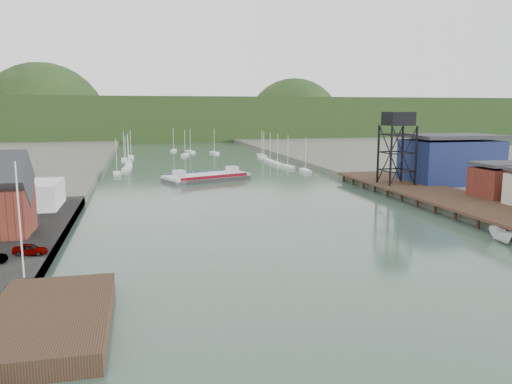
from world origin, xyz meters
name	(u,v)px	position (x,y,z in m)	size (l,w,h in m)	color
ground	(363,301)	(0.00, 0.00, 0.00)	(600.00, 600.00, 0.00)	#314C3E
west_stage	(49,320)	(-29.00, 0.00, 0.90)	(10.00, 18.00, 1.80)	black
east_pier	(436,194)	(37.00, 45.00, 1.90)	(14.00, 70.00, 2.45)	black
white_shed	(6,196)	(-44.00, 50.00, 3.85)	(18.00, 12.00, 4.50)	silver
flagpole	(20,221)	(-33.00, 10.00, 7.60)	(0.16, 0.16, 12.00)	silver
lift_tower	(398,123)	(35.00, 58.00, 15.65)	(6.50, 6.50, 16.00)	black
blue_shed	(450,159)	(50.00, 60.00, 7.06)	(20.50, 14.50, 11.30)	#0D123C
marina_sailboats	(199,160)	(0.08, 138.46, 0.35)	(57.71, 92.65, 0.90)	silver
distant_hills	(165,122)	(-3.98, 301.35, 10.38)	(500.00, 120.00, 80.00)	#1B3316
chain_ferry	(207,177)	(-3.82, 88.10, 0.92)	(24.10, 16.66, 3.22)	#49484B
motorboat	(501,235)	(28.61, 15.83, 1.04)	(2.03, 5.39, 2.08)	silver
car_west_a	(30,249)	(-34.12, 18.88, 2.26)	(1.57, 3.89, 1.33)	#999999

